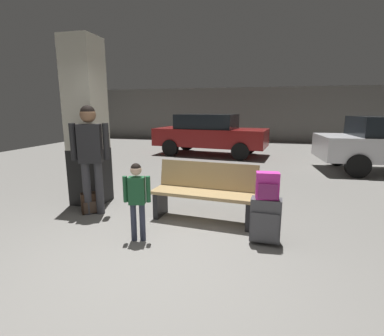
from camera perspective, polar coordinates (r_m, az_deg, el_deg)
ground_plane at (r=7.06m, az=3.69°, el=-2.73°), size 18.00×18.00×0.10m
garage_back_wall at (r=15.64m, az=9.77°, el=10.45°), size 18.00×0.12×2.80m
structural_pillar at (r=5.45m, az=-20.25°, el=8.21°), size 0.57×0.57×2.91m
bench at (r=4.45m, az=2.50°, el=-4.88°), size 1.64×0.66×0.89m
suitcase at (r=3.82m, az=14.45°, el=-10.02°), size 0.39×0.25×0.60m
backpack_bright at (r=3.68m, az=14.82°, el=-3.49°), size 0.29×0.21×0.34m
child at (r=3.75m, az=-10.96°, el=-5.08°), size 0.35×0.20×1.04m
adult at (r=4.83m, az=-19.66°, el=3.68°), size 0.57×0.32×1.77m
backpack_dark_floor at (r=5.10m, az=-19.66°, el=-6.62°), size 0.32×0.31×0.34m
parked_car_far at (r=10.79m, az=3.56°, el=6.92°), size 4.28×2.19×1.51m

